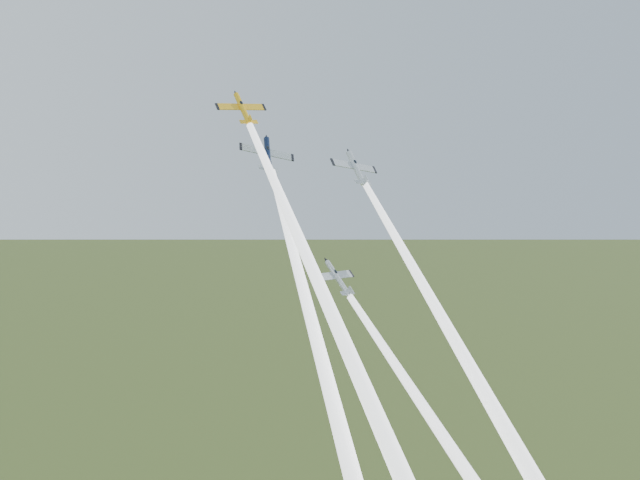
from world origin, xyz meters
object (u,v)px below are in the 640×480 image
(plane_yellow, at_px, (243,109))
(plane_silver_right, at_px, (356,168))
(plane_navy, at_px, (268,154))
(plane_silver_low, at_px, (337,278))

(plane_yellow, bearing_deg, plane_silver_right, 7.25)
(plane_navy, relative_size, plane_silver_low, 1.09)
(plane_yellow, xyz_separation_m, plane_silver_right, (20.08, -0.61, -8.18))
(plane_silver_right, distance_m, plane_silver_low, 20.09)
(plane_yellow, height_order, plane_navy, plane_yellow)
(plane_silver_right, bearing_deg, plane_yellow, -177.00)
(plane_silver_low, bearing_deg, plane_silver_right, 29.69)
(plane_yellow, bearing_deg, plane_navy, 0.70)
(plane_yellow, distance_m, plane_navy, 7.18)
(plane_silver_right, bearing_deg, plane_silver_low, -137.54)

